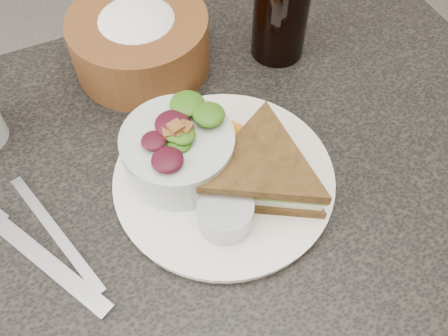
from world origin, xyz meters
TOP-DOWN VIEW (x-y plane):
  - dining_table at (0.00, 0.00)m, footprint 1.00×0.70m
  - dinner_plate at (0.04, -0.01)m, footprint 0.28×0.28m
  - sandwich at (0.07, -0.03)m, footprint 0.25×0.25m
  - salad_bowl at (-0.01, 0.03)m, footprint 0.17×0.17m
  - dressing_ramekin at (0.01, -0.07)m, footprint 0.09×0.09m
  - orange_wedge at (0.06, 0.05)m, footprint 0.08×0.08m
  - fork at (-0.20, -0.02)m, footprint 0.12×0.19m
  - knife at (-0.18, 0.01)m, footprint 0.07×0.20m
  - bread_basket at (0.01, 0.24)m, footprint 0.24×0.24m
  - cola_glass at (0.21, 0.18)m, footprint 0.10×0.10m

SIDE VIEW (x-z plane):
  - dining_table at x=0.00m, z-range 0.00..0.75m
  - knife at x=-0.18m, z-range 0.75..0.75m
  - fork at x=-0.20m, z-range 0.75..0.76m
  - dinner_plate at x=0.04m, z-range 0.75..0.76m
  - orange_wedge at x=0.06m, z-range 0.76..0.79m
  - dressing_ramekin at x=0.01m, z-range 0.76..0.80m
  - sandwich at x=0.07m, z-range 0.76..0.81m
  - salad_bowl at x=-0.01m, z-range 0.76..0.84m
  - bread_basket at x=0.01m, z-range 0.75..0.86m
  - cola_glass at x=0.21m, z-range 0.75..0.89m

